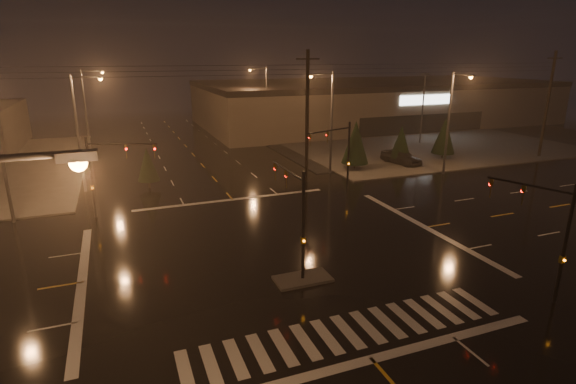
# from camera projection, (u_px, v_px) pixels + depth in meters

# --- Properties ---
(ground) EXTENTS (140.00, 140.00, 0.00)m
(ground) POSITION_uv_depth(u_px,v_px,m) (277.00, 251.00, 27.52)
(ground) COLOR black
(ground) RESTS_ON ground
(sidewalk_ne) EXTENTS (36.00, 36.00, 0.12)m
(sidewalk_ne) POSITION_uv_depth(u_px,v_px,m) (402.00, 138.00, 64.63)
(sidewalk_ne) COLOR #44423D
(sidewalk_ne) RESTS_ON ground
(median_island) EXTENTS (3.00, 1.60, 0.15)m
(median_island) POSITION_uv_depth(u_px,v_px,m) (303.00, 279.00, 23.93)
(median_island) COLOR #44423D
(median_island) RESTS_ON ground
(crosswalk) EXTENTS (15.00, 2.60, 0.01)m
(crosswalk) POSITION_uv_depth(u_px,v_px,m) (348.00, 331.00, 19.49)
(crosswalk) COLOR beige
(crosswalk) RESTS_ON ground
(stop_bar_near) EXTENTS (16.00, 0.50, 0.01)m
(stop_bar_near) POSITION_uv_depth(u_px,v_px,m) (372.00, 359.00, 17.71)
(stop_bar_near) COLOR beige
(stop_bar_near) RESTS_ON ground
(stop_bar_far) EXTENTS (16.00, 0.50, 0.01)m
(stop_bar_far) POSITION_uv_depth(u_px,v_px,m) (232.00, 200.00, 37.34)
(stop_bar_far) COLOR beige
(stop_bar_far) RESTS_ON ground
(parking_lot) EXTENTS (50.00, 24.00, 0.08)m
(parking_lot) POSITION_uv_depth(u_px,v_px,m) (440.00, 138.00, 64.57)
(parking_lot) COLOR black
(parking_lot) RESTS_ON ground
(retail_building) EXTENTS (60.20, 28.30, 7.20)m
(retail_building) POSITION_uv_depth(u_px,v_px,m) (375.00, 100.00, 79.51)
(retail_building) COLOR brown
(retail_building) RESTS_ON ground
(signal_mast_median) EXTENTS (0.25, 4.59, 6.00)m
(signal_mast_median) POSITION_uv_depth(u_px,v_px,m) (297.00, 208.00, 23.69)
(signal_mast_median) COLOR black
(signal_mast_median) RESTS_ON ground
(signal_mast_ne) EXTENTS (4.84, 1.86, 6.00)m
(signal_mast_ne) POSITION_uv_depth(u_px,v_px,m) (341.00, 149.00, 38.74)
(signal_mast_ne) COLOR black
(signal_mast_ne) RESTS_ON ground
(signal_mast_nw) EXTENTS (4.84, 1.86, 6.00)m
(signal_mast_nw) POSITION_uv_depth(u_px,v_px,m) (105.00, 167.00, 32.18)
(signal_mast_nw) COLOR black
(signal_mast_nw) RESTS_ON ground
(signal_mast_se) EXTENTS (1.55, 3.87, 6.00)m
(signal_mast_se) POSITION_uv_depth(u_px,v_px,m) (549.00, 227.00, 21.28)
(signal_mast_se) COLOR black
(signal_mast_se) RESTS_ON ground
(streetlight_1) EXTENTS (2.77, 0.32, 10.00)m
(streetlight_1) POSITION_uv_depth(u_px,v_px,m) (81.00, 125.00, 38.03)
(streetlight_1) COLOR #38383A
(streetlight_1) RESTS_ON ground
(streetlight_2) EXTENTS (2.77, 0.32, 10.00)m
(streetlight_2) POSITION_uv_depth(u_px,v_px,m) (88.00, 106.00, 52.30)
(streetlight_2) COLOR #38383A
(streetlight_2) RESTS_ON ground
(streetlight_3) EXTENTS (2.77, 0.32, 10.00)m
(streetlight_3) POSITION_uv_depth(u_px,v_px,m) (329.00, 116.00, 43.97)
(streetlight_3) COLOR #38383A
(streetlight_3) RESTS_ON ground
(streetlight_4) EXTENTS (2.77, 0.32, 10.00)m
(streetlight_4) POSITION_uv_depth(u_px,v_px,m) (265.00, 99.00, 61.81)
(streetlight_4) COLOR #38383A
(streetlight_4) RESTS_ON ground
(streetlight_6) EXTENTS (0.32, 2.77, 10.00)m
(streetlight_6) POSITION_uv_depth(u_px,v_px,m) (451.00, 117.00, 43.40)
(streetlight_6) COLOR #38383A
(streetlight_6) RESTS_ON ground
(utility_pole_1) EXTENTS (2.20, 0.32, 12.00)m
(utility_pole_1) POSITION_uv_depth(u_px,v_px,m) (307.00, 117.00, 40.99)
(utility_pole_1) COLOR black
(utility_pole_1) RESTS_ON ground
(utility_pole_2) EXTENTS (2.20, 0.32, 12.00)m
(utility_pole_2) POSITION_uv_depth(u_px,v_px,m) (547.00, 104.00, 51.34)
(utility_pole_2) COLOR black
(utility_pole_2) RESTS_ON ground
(conifer_0) EXTENTS (2.81, 2.81, 5.09)m
(conifer_0) POSITION_uv_depth(u_px,v_px,m) (356.00, 142.00, 46.40)
(conifer_0) COLOR black
(conifer_0) RESTS_ON ground
(conifer_1) EXTENTS (2.27, 2.27, 4.25)m
(conifer_1) POSITION_uv_depth(u_px,v_px,m) (401.00, 141.00, 49.08)
(conifer_1) COLOR black
(conifer_1) RESTS_ON ground
(conifer_2) EXTENTS (2.60, 2.60, 4.77)m
(conifer_2) POSITION_uv_depth(u_px,v_px,m) (444.00, 136.00, 51.19)
(conifer_2) COLOR black
(conifer_2) RESTS_ON ground
(conifer_3) EXTENTS (1.93, 1.93, 3.71)m
(conifer_3) POSITION_uv_depth(u_px,v_px,m) (148.00, 164.00, 40.01)
(conifer_3) COLOR black
(conifer_3) RESTS_ON ground
(car_parked) EXTENTS (3.04, 5.23, 1.67)m
(car_parked) POSITION_uv_depth(u_px,v_px,m) (401.00, 157.00, 49.24)
(car_parked) COLOR black
(car_parked) RESTS_ON ground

